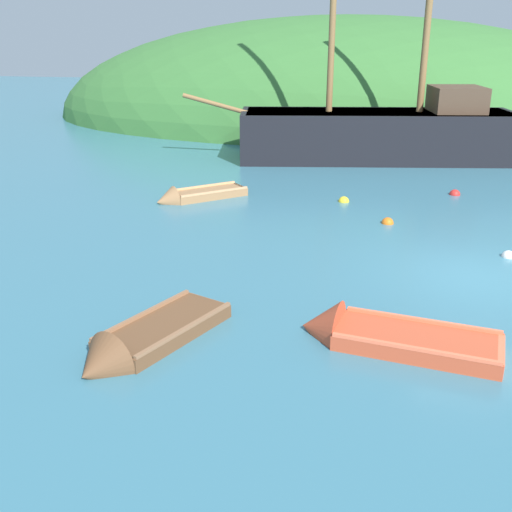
{
  "coord_description": "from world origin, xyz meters",
  "views": [
    {
      "loc": [
        -2.55,
        -14.49,
        5.63
      ],
      "look_at": [
        -5.46,
        0.04,
        0.14
      ],
      "focal_mm": 42.82,
      "sensor_mm": 36.0,
      "label": 1
    }
  ],
  "objects_px": {
    "sailing_ship": "(379,140)",
    "rowboat_center": "(379,338)",
    "rowboat_portside": "(194,197)",
    "buoy_red": "(455,195)",
    "buoy_orange": "(387,223)",
    "rowboat_far": "(141,344)",
    "buoy_white": "(508,257)",
    "buoy_yellow": "(344,202)"
  },
  "relations": [
    {
      "from": "sailing_ship",
      "to": "buoy_orange",
      "type": "distance_m",
      "value": 10.07
    },
    {
      "from": "buoy_yellow",
      "to": "buoy_orange",
      "type": "bearing_deg",
      "value": -56.88
    },
    {
      "from": "rowboat_far",
      "to": "buoy_red",
      "type": "height_order",
      "value": "rowboat_far"
    },
    {
      "from": "buoy_red",
      "to": "rowboat_far",
      "type": "bearing_deg",
      "value": -118.19
    },
    {
      "from": "buoy_white",
      "to": "rowboat_far",
      "type": "bearing_deg",
      "value": -139.54
    },
    {
      "from": "buoy_orange",
      "to": "buoy_red",
      "type": "xyz_separation_m",
      "value": [
        2.41,
        4.06,
        0.0
      ]
    },
    {
      "from": "rowboat_center",
      "to": "buoy_white",
      "type": "bearing_deg",
      "value": -111.3
    },
    {
      "from": "sailing_ship",
      "to": "rowboat_far",
      "type": "height_order",
      "value": "sailing_ship"
    },
    {
      "from": "rowboat_center",
      "to": "buoy_orange",
      "type": "relative_size",
      "value": 10.32
    },
    {
      "from": "buoy_yellow",
      "to": "buoy_orange",
      "type": "height_order",
      "value": "same"
    },
    {
      "from": "sailing_ship",
      "to": "buoy_red",
      "type": "xyz_separation_m",
      "value": [
        2.83,
        -5.96,
        -0.91
      ]
    },
    {
      "from": "rowboat_center",
      "to": "buoy_yellow",
      "type": "bearing_deg",
      "value": -72.75
    },
    {
      "from": "sailing_ship",
      "to": "rowboat_center",
      "type": "bearing_deg",
      "value": 81.23
    },
    {
      "from": "rowboat_far",
      "to": "buoy_orange",
      "type": "bearing_deg",
      "value": 176.16
    },
    {
      "from": "buoy_yellow",
      "to": "buoy_white",
      "type": "xyz_separation_m",
      "value": [
        4.62,
        -4.71,
        0.0
      ]
    },
    {
      "from": "rowboat_far",
      "to": "buoy_red",
      "type": "xyz_separation_m",
      "value": [
        7.0,
        13.05,
        -0.08
      ]
    },
    {
      "from": "buoy_yellow",
      "to": "buoy_white",
      "type": "bearing_deg",
      "value": -45.55
    },
    {
      "from": "sailing_ship",
      "to": "rowboat_far",
      "type": "bearing_deg",
      "value": 68.15
    },
    {
      "from": "sailing_ship",
      "to": "rowboat_center",
      "type": "relative_size",
      "value": 3.85
    },
    {
      "from": "buoy_red",
      "to": "buoy_white",
      "type": "relative_size",
      "value": 1.12
    },
    {
      "from": "rowboat_portside",
      "to": "buoy_red",
      "type": "height_order",
      "value": "rowboat_portside"
    },
    {
      "from": "buoy_yellow",
      "to": "buoy_red",
      "type": "height_order",
      "value": "buoy_red"
    },
    {
      "from": "rowboat_center",
      "to": "buoy_white",
      "type": "distance_m",
      "value": 6.4
    },
    {
      "from": "buoy_red",
      "to": "buoy_orange",
      "type": "bearing_deg",
      "value": -120.74
    },
    {
      "from": "buoy_yellow",
      "to": "buoy_orange",
      "type": "distance_m",
      "value": 2.74
    },
    {
      "from": "rowboat_center",
      "to": "buoy_red",
      "type": "height_order",
      "value": "rowboat_center"
    },
    {
      "from": "buoy_orange",
      "to": "buoy_white",
      "type": "bearing_deg",
      "value": -37.73
    },
    {
      "from": "buoy_orange",
      "to": "buoy_white",
      "type": "relative_size",
      "value": 1.08
    },
    {
      "from": "rowboat_far",
      "to": "buoy_white",
      "type": "distance_m",
      "value": 10.13
    },
    {
      "from": "rowboat_far",
      "to": "buoy_orange",
      "type": "distance_m",
      "value": 10.1
    },
    {
      "from": "sailing_ship",
      "to": "buoy_orange",
      "type": "height_order",
      "value": "sailing_ship"
    },
    {
      "from": "sailing_ship",
      "to": "rowboat_center",
      "type": "distance_m",
      "value": 17.93
    },
    {
      "from": "rowboat_portside",
      "to": "buoy_orange",
      "type": "xyz_separation_m",
      "value": [
        6.71,
        -1.59,
        -0.08
      ]
    },
    {
      "from": "rowboat_portside",
      "to": "buoy_white",
      "type": "xyz_separation_m",
      "value": [
        9.84,
        -4.01,
        -0.08
      ]
    },
    {
      "from": "buoy_red",
      "to": "rowboat_portside",
      "type": "bearing_deg",
      "value": -164.85
    },
    {
      "from": "rowboat_portside",
      "to": "rowboat_center",
      "type": "relative_size",
      "value": 0.8
    },
    {
      "from": "rowboat_portside",
      "to": "buoy_orange",
      "type": "distance_m",
      "value": 6.9
    },
    {
      "from": "rowboat_portside",
      "to": "rowboat_far",
      "type": "relative_size",
      "value": 0.86
    },
    {
      "from": "rowboat_center",
      "to": "buoy_white",
      "type": "xyz_separation_m",
      "value": [
        3.32,
        5.47,
        -0.09
      ]
    },
    {
      "from": "rowboat_center",
      "to": "buoy_red",
      "type": "relative_size",
      "value": 9.96
    },
    {
      "from": "buoy_red",
      "to": "buoy_yellow",
      "type": "bearing_deg",
      "value": -155.69
    },
    {
      "from": "buoy_white",
      "to": "buoy_orange",
      "type": "bearing_deg",
      "value": 142.27
    }
  ]
}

